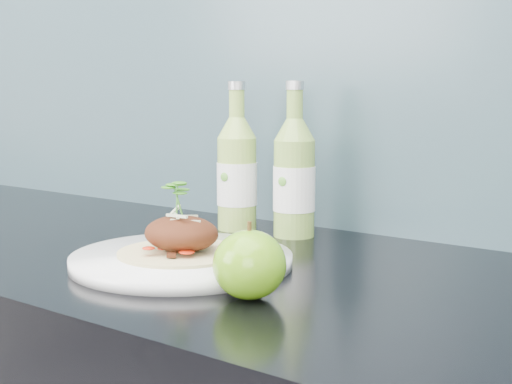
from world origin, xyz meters
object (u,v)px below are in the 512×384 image
at_px(cider_bottle_left, 237,174).
at_px(green_apple, 249,265).
at_px(cider_bottle_right, 294,178).
at_px(dinner_plate, 182,260).

bearing_deg(cider_bottle_left, green_apple, -25.26).
distance_m(cider_bottle_left, cider_bottle_right, 0.11).
bearing_deg(green_apple, cider_bottle_left, 130.39).
bearing_deg(cider_bottle_right, cider_bottle_left, -170.95).
relative_size(green_apple, cider_bottle_right, 0.38).
height_order(dinner_plate, cider_bottle_left, cider_bottle_left).
relative_size(cider_bottle_left, cider_bottle_right, 1.00).
bearing_deg(green_apple, dinner_plate, 157.76).
height_order(cider_bottle_left, cider_bottle_right, same).
bearing_deg(cider_bottle_right, dinner_plate, -87.29).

